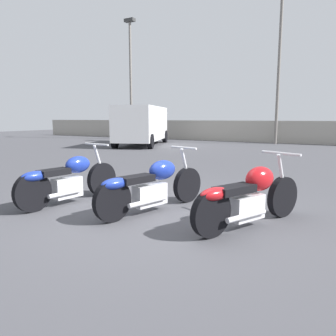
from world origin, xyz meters
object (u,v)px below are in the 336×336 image
motorcycle_slot_1 (151,186)px  motorcycle_slot_2 (249,196)px  parked_van (142,124)px  light_pole_left (131,70)px  light_pole_right (280,47)px  motorcycle_slot_0 (68,180)px

motorcycle_slot_1 → motorcycle_slot_2: size_ratio=1.11×
parked_van → motorcycle_slot_2: bearing=-70.8°
light_pole_left → light_pole_right: 9.46m
light_pole_left → motorcycle_slot_0: size_ratio=3.93×
motorcycle_slot_2 → light_pole_left: bearing=154.6°
motorcycle_slot_1 → parked_van: bearing=140.2°
motorcycle_slot_1 → parked_van: size_ratio=0.37×
light_pole_right → motorcycle_slot_2: light_pole_right is taller
motorcycle_slot_0 → motorcycle_slot_2: 2.99m
motorcycle_slot_1 → parked_van: parked_van is taller
light_pole_left → parked_van: 6.19m
motorcycle_slot_2 → parked_van: parked_van is taller
motorcycle_slot_2 → light_pole_right: bearing=124.3°
light_pole_right → motorcycle_slot_2: (2.79, -14.57, -4.77)m
light_pole_right → motorcycle_slot_1: 15.43m
light_pole_left → motorcycle_slot_1: size_ratio=3.72×
light_pole_right → parked_van: 8.40m
light_pole_right → parked_van: light_pole_right is taller
light_pole_right → parked_van: bearing=-143.7°
motorcycle_slot_1 → parked_van: 12.57m
parked_van → motorcycle_slot_1: bearing=-76.2°
parked_van → motorcycle_slot_0: bearing=-82.8°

